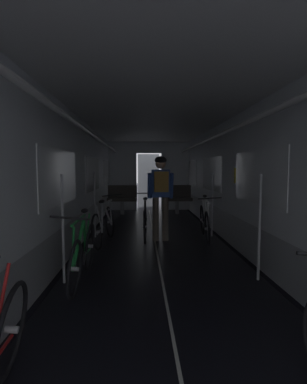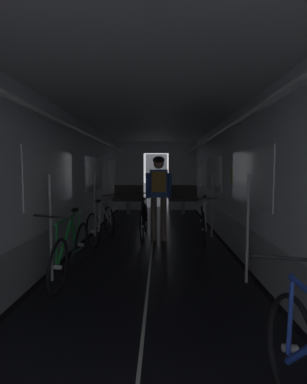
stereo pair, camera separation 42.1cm
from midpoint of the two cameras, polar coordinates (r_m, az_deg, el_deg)
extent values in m
cube|color=black|center=(5.31, -17.35, -11.77)|extent=(0.08, 11.50, 0.01)
cube|color=black|center=(5.34, 14.03, -11.61)|extent=(0.08, 11.50, 0.01)
cube|color=beige|center=(5.13, -1.61, -12.14)|extent=(0.03, 11.27, 0.00)
cube|color=#9EA0A5|center=(5.26, -18.49, -8.62)|extent=(0.12, 11.50, 0.60)
cube|color=silver|center=(5.13, -18.81, 4.84)|extent=(0.12, 11.50, 1.85)
cube|color=white|center=(4.57, -20.02, 2.71)|extent=(0.02, 1.90, 0.80)
cube|color=white|center=(7.36, -13.21, 3.36)|extent=(0.02, 1.90, 0.80)
cube|color=white|center=(10.19, -10.16, 3.64)|extent=(0.02, 1.90, 0.80)
cube|color=yellow|center=(5.29, -17.54, 2.95)|extent=(0.01, 0.20, 0.28)
cylinder|color=white|center=(5.09, -15.23, 11.42)|extent=(0.07, 11.04, 0.07)
cylinder|color=#B7BABF|center=(4.04, -19.89, -6.76)|extent=(0.04, 0.04, 1.40)
cylinder|color=#B7BABF|center=(6.53, -13.01, -2.45)|extent=(0.04, 0.04, 1.40)
cube|color=#9EA0A5|center=(5.30, 15.14, -8.46)|extent=(0.12, 11.50, 0.60)
cube|color=silver|center=(5.17, 15.41, 4.91)|extent=(0.12, 11.50, 1.85)
cube|color=white|center=(4.60, 16.77, 2.79)|extent=(0.02, 1.90, 0.80)
cube|color=white|center=(7.38, 9.45, 3.42)|extent=(0.02, 1.90, 0.80)
cube|color=white|center=(10.21, 6.16, 3.69)|extent=(0.02, 1.90, 0.80)
cube|color=yellow|center=(5.54, 13.44, 3.09)|extent=(0.01, 0.20, 0.28)
cylinder|color=white|center=(5.12, 11.83, 11.44)|extent=(0.07, 11.04, 0.07)
cylinder|color=#B7BABF|center=(4.07, 16.88, -6.59)|extent=(0.04, 0.04, 1.40)
cylinder|color=#B7BABF|center=(6.55, 9.40, -2.38)|extent=(0.04, 0.04, 1.40)
cube|color=silver|center=(10.77, -7.08, 3.05)|extent=(1.00, 0.12, 2.45)
cube|color=silver|center=(10.78, 3.05, 3.07)|extent=(1.00, 0.12, 2.45)
cube|color=silver|center=(10.76, -2.03, 8.54)|extent=(0.90, 0.12, 0.40)
cube|color=#4C4F54|center=(11.44, -2.03, 2.15)|extent=(0.81, 0.04, 2.05)
cube|color=silver|center=(5.04, -1.67, 16.38)|extent=(3.14, 11.62, 0.12)
cylinder|color=gray|center=(9.79, -7.25, -2.98)|extent=(0.12, 0.12, 0.44)
cube|color=#47423D|center=(9.76, -7.26, -1.41)|extent=(0.96, 0.44, 0.10)
cube|color=#47423D|center=(9.93, -7.18, 0.14)|extent=(0.96, 0.08, 0.40)
torus|color=gray|center=(9.99, -9.64, 1.29)|extent=(0.14, 0.14, 0.02)
cylinder|color=gray|center=(9.80, 3.31, -2.95)|extent=(0.12, 0.12, 0.44)
cube|color=#47423D|center=(9.77, 3.32, -1.38)|extent=(0.96, 0.44, 0.10)
cube|color=#47423D|center=(9.94, 3.22, 0.17)|extent=(0.96, 0.08, 0.40)
torus|color=gray|center=(9.92, 0.73, 1.33)|extent=(0.14, 0.14, 0.02)
torus|color=black|center=(4.59, -14.75, -10.01)|extent=(0.09, 0.67, 0.67)
cylinder|color=#B2B2B7|center=(4.59, -14.75, -10.01)|extent=(0.09, 0.05, 0.06)
torus|color=black|center=(3.64, -18.21, -13.91)|extent=(0.09, 0.67, 0.67)
cylinder|color=#B2B2B7|center=(3.64, -18.21, -13.91)|extent=(0.09, 0.05, 0.06)
cylinder|color=#1E8438|center=(3.87, -17.28, -9.38)|extent=(0.08, 0.54, 0.56)
cylinder|color=#1E8438|center=(4.26, -15.88, -8.10)|extent=(0.08, 0.34, 0.55)
cylinder|color=#1E8438|center=(3.97, -17.11, -5.15)|extent=(0.04, 0.82, 0.04)
cylinder|color=#1E8438|center=(4.47, -15.25, -7.21)|extent=(0.06, 0.16, 0.49)
cylinder|color=#1E8438|center=(4.38, -15.35, -11.01)|extent=(0.03, 0.45, 0.07)
cylinder|color=#1E8438|center=(3.60, -18.48, -10.08)|extent=(0.07, 0.09, 0.49)
cylinder|color=black|center=(4.18, -16.01, -12.11)|extent=(0.03, 0.17, 0.17)
ellipsoid|color=black|center=(4.38, -15.79, -3.46)|extent=(0.10, 0.24, 0.07)
cylinder|color=black|center=(3.52, -19.14, -4.75)|extent=(0.44, 0.03, 0.06)
torus|color=black|center=(5.55, -12.94, -7.49)|extent=(0.19, 0.68, 0.67)
cylinder|color=#B2B2B7|center=(5.55, -12.94, -7.49)|extent=(0.10, 0.06, 0.06)
torus|color=black|center=(6.51, -10.25, -5.70)|extent=(0.19, 0.68, 0.67)
cylinder|color=#B2B2B7|center=(6.51, -10.25, -5.70)|extent=(0.10, 0.06, 0.06)
cylinder|color=#ADAFB5|center=(6.17, -10.80, -4.21)|extent=(0.16, 0.53, 0.56)
cylinder|color=#ADAFB5|center=(5.78, -11.87, -4.80)|extent=(0.06, 0.35, 0.55)
cylinder|color=#ADAFB5|center=(5.98, -10.95, -1.93)|extent=(0.13, 0.82, 0.04)
cylinder|color=#ADAFB5|center=(5.56, -12.50, -4.93)|extent=(0.10, 0.16, 0.49)
cylinder|color=#ADAFB5|center=(5.76, -12.29, -7.26)|extent=(0.07, 0.45, 0.07)
cylinder|color=#ADAFB5|center=(6.44, -10.11, -3.64)|extent=(0.08, 0.10, 0.49)
cylinder|color=black|center=(5.98, -11.68, -7.05)|extent=(0.05, 0.17, 0.17)
ellipsoid|color=black|center=(5.56, -12.07, -1.80)|extent=(0.12, 0.25, 0.07)
cylinder|color=black|center=(6.41, -9.78, -0.61)|extent=(0.44, 0.08, 0.07)
torus|color=black|center=(6.73, 7.57, -5.32)|extent=(0.15, 0.67, 0.67)
cylinder|color=#B2B2B7|center=(6.73, 7.57, -5.32)|extent=(0.10, 0.06, 0.06)
torus|color=black|center=(5.73, 8.22, -7.03)|extent=(0.15, 0.67, 0.67)
cylinder|color=#B2B2B7|center=(5.73, 8.22, -7.03)|extent=(0.10, 0.06, 0.06)
cylinder|color=silver|center=(6.01, 8.16, -4.38)|extent=(0.06, 0.54, 0.56)
cylinder|color=silver|center=(6.41, 7.89, -3.83)|extent=(0.11, 0.34, 0.55)
cylinder|color=silver|center=(6.13, 8.25, -1.72)|extent=(0.13, 0.82, 0.04)
cylinder|color=silver|center=(6.63, 7.77, -3.36)|extent=(0.04, 0.17, 0.49)
cylinder|color=silver|center=(6.52, 7.68, -5.85)|extent=(0.08, 0.45, 0.07)
cylinder|color=silver|center=(5.72, 8.39, -4.59)|extent=(0.07, 0.09, 0.49)
cylinder|color=black|center=(6.30, 7.80, -6.41)|extent=(0.04, 0.17, 0.17)
ellipsoid|color=black|center=(6.55, 8.01, -0.80)|extent=(0.12, 0.25, 0.07)
cylinder|color=black|center=(5.66, 8.68, -1.20)|extent=(0.44, 0.07, 0.05)
torus|color=black|center=(2.60, -30.17, -21.93)|extent=(0.19, 0.68, 0.67)
cylinder|color=#B2B2B7|center=(2.60, -30.17, -21.93)|extent=(0.10, 0.06, 0.06)
cylinder|color=red|center=(2.46, -31.79, -17.45)|extent=(0.08, 0.17, 0.49)
cylinder|color=red|center=(2.43, -32.29, -24.60)|extent=(0.08, 0.45, 0.07)
cylinder|color=brown|center=(6.10, -1.57, -5.19)|extent=(0.13, 0.13, 0.90)
cylinder|color=brown|center=(6.11, 0.31, -5.17)|extent=(0.13, 0.13, 0.90)
cube|color=#2D4C99|center=(6.03, -0.64, 1.68)|extent=(0.36, 0.23, 0.56)
cylinder|color=#2D4C99|center=(6.05, -2.73, 1.21)|extent=(0.09, 0.20, 0.53)
cylinder|color=#2D4C99|center=(6.07, 1.43, 1.22)|extent=(0.09, 0.20, 0.53)
sphere|color=tan|center=(6.03, -0.64, 5.48)|extent=(0.21, 0.21, 0.21)
ellipsoid|color=black|center=(6.03, -0.64, 6.15)|extent=(0.25, 0.28, 0.16)
cube|color=olive|center=(5.86, -0.56, 1.99)|extent=(0.28, 0.17, 0.40)
torus|color=black|center=(5.87, -3.78, -6.71)|extent=(0.07, 0.67, 0.67)
cylinder|color=#B2B2B7|center=(5.87, -3.78, -6.71)|extent=(0.09, 0.05, 0.05)
torus|color=black|center=(6.87, -3.31, -5.09)|extent=(0.07, 0.67, 0.67)
cylinder|color=#B2B2B7|center=(6.87, -3.31, -5.09)|extent=(0.09, 0.05, 0.05)
cylinder|color=black|center=(6.53, -3.40, -3.64)|extent=(0.07, 0.54, 0.56)
cylinder|color=black|center=(6.12, -3.59, -4.17)|extent=(0.04, 0.34, 0.55)
cylinder|color=black|center=(6.34, -3.43, -1.46)|extent=(0.06, 0.82, 0.03)
cylinder|color=black|center=(5.90, -3.70, -4.27)|extent=(0.04, 0.16, 0.49)
cylinder|color=black|center=(6.10, -3.66, -6.52)|extent=(0.04, 0.45, 0.07)
cylinder|color=black|center=(6.81, -3.29, -3.12)|extent=(0.04, 0.09, 0.49)
cylinder|color=black|center=(6.32, -3.56, -6.34)|extent=(0.02, 0.17, 0.17)
ellipsoid|color=black|center=(5.91, -3.62, -1.30)|extent=(0.10, 0.24, 0.06)
cylinder|color=black|center=(6.79, -3.23, -0.23)|extent=(0.44, 0.04, 0.03)
camera|label=1|loc=(0.21, -91.81, -0.14)|focal=27.78mm
camera|label=2|loc=(0.21, 88.19, 0.14)|focal=27.78mm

